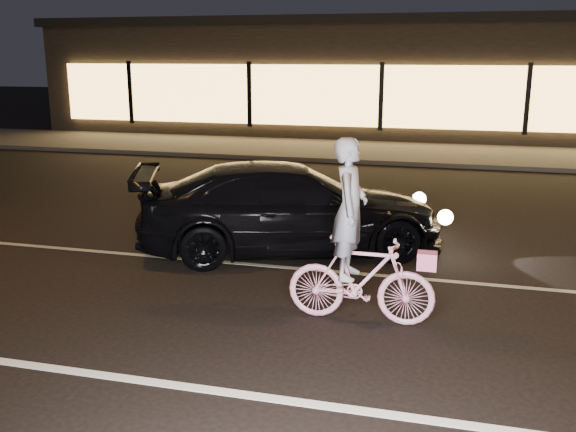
# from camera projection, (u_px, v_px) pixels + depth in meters

# --- Properties ---
(ground) EXTENTS (90.00, 90.00, 0.00)m
(ground) POSITION_uv_depth(u_px,v_px,m) (225.00, 321.00, 7.33)
(ground) COLOR black
(ground) RESTS_ON ground
(lane_stripe_near) EXTENTS (60.00, 0.12, 0.01)m
(lane_stripe_near) POSITION_uv_depth(u_px,v_px,m) (170.00, 384.00, 5.93)
(lane_stripe_near) COLOR silver
(lane_stripe_near) RESTS_ON ground
(lane_stripe_far) EXTENTS (60.00, 0.10, 0.01)m
(lane_stripe_far) POSITION_uv_depth(u_px,v_px,m) (273.00, 266.00, 9.21)
(lane_stripe_far) COLOR gray
(lane_stripe_far) RESTS_ON ground
(sidewalk) EXTENTS (30.00, 4.00, 0.12)m
(sidewalk) POSITION_uv_depth(u_px,v_px,m) (372.00, 152.00, 19.51)
(sidewalk) COLOR #383533
(sidewalk) RESTS_ON ground
(storefront) EXTENTS (25.40, 8.42, 4.20)m
(storefront) POSITION_uv_depth(u_px,v_px,m) (394.00, 75.00, 24.59)
(storefront) COLOR black
(storefront) RESTS_ON ground
(cyclist) EXTENTS (1.67, 0.58, 2.10)m
(cyclist) POSITION_uv_depth(u_px,v_px,m) (358.00, 259.00, 7.16)
(cyclist) COLOR #FA4B91
(cyclist) RESTS_ON ground
(sedan) EXTENTS (5.03, 3.46, 1.35)m
(sedan) POSITION_uv_depth(u_px,v_px,m) (291.00, 208.00, 9.81)
(sedan) COLOR black
(sedan) RESTS_ON ground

